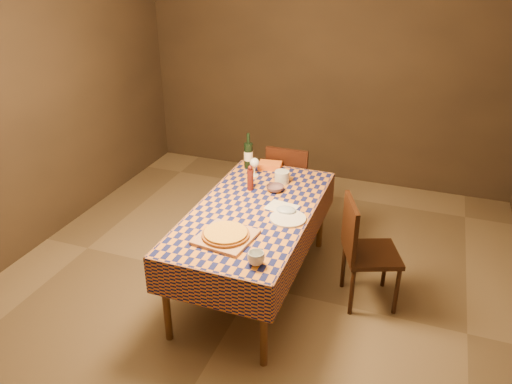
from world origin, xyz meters
TOP-DOWN VIEW (x-y plane):
  - room at (0.00, 0.00)m, footprint 5.00×5.10m
  - dining_table at (0.00, 0.00)m, footprint 0.94×1.84m
  - cutting_board at (-0.03, -0.50)m, footprint 0.43×0.43m
  - pizza at (-0.03, -0.50)m, footprint 0.40×0.40m
  - pepper_mill at (-0.15, 0.32)m, footprint 0.06×0.06m
  - bowl at (0.06, 0.37)m, footprint 0.19×0.19m
  - wine_glass at (-0.22, 0.61)m, footprint 0.09×0.09m
  - wine_bottle at (-0.34, 0.77)m, footprint 0.11×0.11m
  - deli_tub at (0.06, 0.55)m, footprint 0.16×0.16m
  - takeout_container at (-0.14, 0.82)m, footprint 0.23×0.18m
  - white_plate at (0.31, -0.07)m, footprint 0.36×0.36m
  - tumbler at (0.28, -0.72)m, footprint 0.14×0.14m
  - flour_patch at (0.20, 0.10)m, footprint 0.27×0.22m
  - flour_bag at (0.26, 0.03)m, footprint 0.18×0.14m
  - chair_far at (-0.02, 1.08)m, footprint 0.42×0.43m
  - chair_right at (0.88, 0.13)m, footprint 0.55×0.55m

SIDE VIEW (x-z plane):
  - chair_far at x=-0.02m, z-range 0.06..0.99m
  - chair_right at x=0.88m, z-range 0.06..0.99m
  - dining_table at x=0.00m, z-range 0.31..1.08m
  - flour_patch at x=0.20m, z-range 0.77..0.77m
  - white_plate at x=0.31m, z-range 0.77..0.79m
  - cutting_board at x=-0.03m, z-range 0.77..0.79m
  - flour_bag at x=0.26m, z-range 0.77..0.82m
  - bowl at x=0.06m, z-range 0.77..0.82m
  - takeout_container at x=-0.14m, z-range 0.77..0.82m
  - pizza at x=-0.03m, z-range 0.79..0.83m
  - tumbler at x=0.28m, z-range 0.77..0.86m
  - deli_tub at x=0.06m, z-range 0.77..0.88m
  - pepper_mill at x=-0.15m, z-range 0.76..0.99m
  - wine_glass at x=-0.22m, z-range 0.81..0.98m
  - wine_bottle at x=-0.34m, z-range 0.73..1.07m
  - room at x=0.00m, z-range 0.00..2.70m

